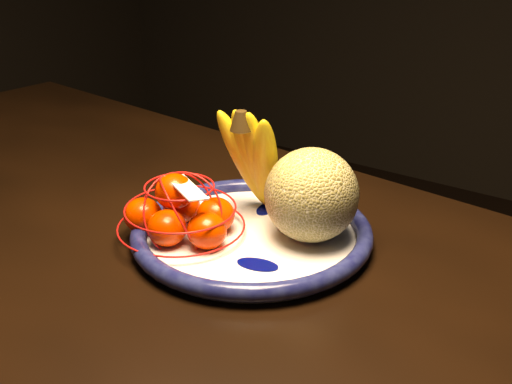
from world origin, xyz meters
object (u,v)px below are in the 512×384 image
Objects in this scene: banana_bunch at (255,156)px; fruit_bowl at (252,233)px; dining_table at (77,290)px; cantaloupe at (312,195)px; mandarin_bag at (181,214)px.

fruit_bowl is at bearing -59.34° from banana_bunch.
cantaloupe is (0.28, 0.17, 0.16)m from dining_table.
dining_table is at bearing -148.13° from cantaloupe.
fruit_bowl is (0.21, 0.13, 0.09)m from dining_table.
mandarin_bag is at bearing 37.37° from dining_table.
dining_table is at bearing -146.91° from fruit_bowl.
cantaloupe is 0.17m from mandarin_bag.
dining_table is at bearing -148.38° from mandarin_bag.
dining_table is 5.03× the size of fruit_bowl.
mandarin_bag is at bearing -111.81° from banana_bunch.
cantaloupe is at bearing 37.62° from dining_table.
mandarin_bag is (-0.08, -0.05, 0.03)m from fruit_bowl.
cantaloupe is 0.71× the size of mandarin_bag.
fruit_bowl reaches higher than dining_table.
fruit_bowl is at bearing 35.54° from mandarin_bag.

